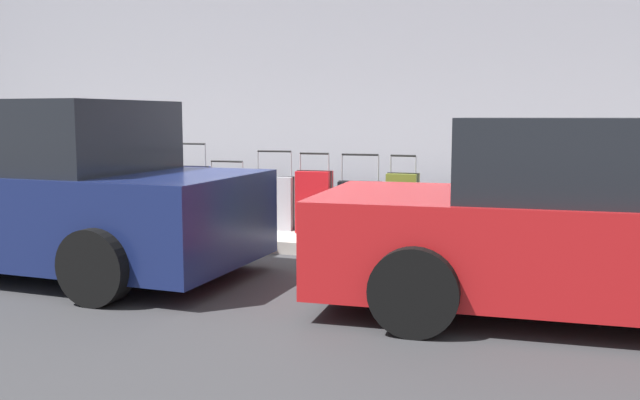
{
  "coord_description": "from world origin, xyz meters",
  "views": [
    {
      "loc": [
        -3.39,
        7.06,
        1.55
      ],
      "look_at": [
        -1.25,
        0.53,
        0.7
      ],
      "focal_mm": 38.76,
      "sensor_mm": 36.0,
      "label": 1
    }
  ],
  "objects_px": {
    "suitcase_olive_4": "(402,205)",
    "suitcase_silver_7": "(275,203)",
    "suitcase_maroon_8": "(227,202)",
    "parked_car_navy_1": "(42,192)",
    "bollard_post": "(49,193)",
    "suitcase_navy_9": "(191,196)",
    "suitcase_teal_3": "(439,217)",
    "suitcase_red_6": "(314,202)",
    "parked_car_red_0": "(618,225)",
    "fire_hydrant": "(102,189)",
    "suitcase_silver_0": "(579,215)",
    "suitcase_teal_10": "(152,201)",
    "suitcase_black_5": "(360,208)",
    "suitcase_navy_2": "(482,210)",
    "suitcase_maroon_1": "(527,219)"
  },
  "relations": [
    {
      "from": "suitcase_olive_4",
      "to": "suitcase_silver_7",
      "type": "relative_size",
      "value": 0.97
    },
    {
      "from": "suitcase_maroon_8",
      "to": "suitcase_olive_4",
      "type": "bearing_deg",
      "value": -176.5
    },
    {
      "from": "parked_car_navy_1",
      "to": "bollard_post",
      "type": "bearing_deg",
      "value": -51.6
    },
    {
      "from": "suitcase_navy_9",
      "to": "bollard_post",
      "type": "height_order",
      "value": "suitcase_navy_9"
    },
    {
      "from": "suitcase_teal_3",
      "to": "suitcase_maroon_8",
      "type": "distance_m",
      "value": 2.62
    },
    {
      "from": "suitcase_red_6",
      "to": "bollard_post",
      "type": "bearing_deg",
      "value": 2.22
    },
    {
      "from": "suitcase_teal_3",
      "to": "parked_car_red_0",
      "type": "relative_size",
      "value": 0.12
    },
    {
      "from": "suitcase_navy_9",
      "to": "fire_hydrant",
      "type": "height_order",
      "value": "suitcase_navy_9"
    },
    {
      "from": "parked_car_red_0",
      "to": "parked_car_navy_1",
      "type": "height_order",
      "value": "parked_car_navy_1"
    },
    {
      "from": "suitcase_silver_0",
      "to": "suitcase_red_6",
      "type": "relative_size",
      "value": 0.76
    },
    {
      "from": "suitcase_teal_3",
      "to": "suitcase_navy_9",
      "type": "height_order",
      "value": "suitcase_navy_9"
    },
    {
      "from": "fire_hydrant",
      "to": "parked_car_navy_1",
      "type": "xyz_separation_m",
      "value": [
        -0.87,
        2.18,
        0.22
      ]
    },
    {
      "from": "suitcase_silver_0",
      "to": "suitcase_olive_4",
      "type": "distance_m",
      "value": 1.93
    },
    {
      "from": "suitcase_olive_4",
      "to": "suitcase_silver_7",
      "type": "height_order",
      "value": "suitcase_silver_7"
    },
    {
      "from": "suitcase_silver_0",
      "to": "suitcase_teal_10",
      "type": "distance_m",
      "value": 5.23
    },
    {
      "from": "suitcase_black_5",
      "to": "parked_car_navy_1",
      "type": "xyz_separation_m",
      "value": [
        2.67,
        2.25,
        0.33
      ]
    },
    {
      "from": "suitcase_silver_0",
      "to": "bollard_post",
      "type": "relative_size",
      "value": 1.02
    },
    {
      "from": "suitcase_silver_7",
      "to": "suitcase_black_5",
      "type": "bearing_deg",
      "value": -179.88
    },
    {
      "from": "parked_car_red_0",
      "to": "suitcase_teal_3",
      "type": "bearing_deg",
      "value": -52.32
    },
    {
      "from": "suitcase_black_5",
      "to": "suitcase_navy_9",
      "type": "bearing_deg",
      "value": 0.37
    },
    {
      "from": "suitcase_teal_10",
      "to": "parked_car_navy_1",
      "type": "xyz_separation_m",
      "value": [
        -0.12,
        2.18,
        0.36
      ]
    },
    {
      "from": "suitcase_silver_7",
      "to": "parked_car_navy_1",
      "type": "relative_size",
      "value": 0.23
    },
    {
      "from": "bollard_post",
      "to": "suitcase_navy_9",
      "type": "bearing_deg",
      "value": -174.37
    },
    {
      "from": "bollard_post",
      "to": "parked_car_red_0",
      "type": "distance_m",
      "value": 7.19
    },
    {
      "from": "suitcase_navy_2",
      "to": "fire_hydrant",
      "type": "height_order",
      "value": "suitcase_navy_2"
    },
    {
      "from": "bollard_post",
      "to": "parked_car_navy_1",
      "type": "distance_m",
      "value": 2.61
    },
    {
      "from": "suitcase_olive_4",
      "to": "parked_car_red_0",
      "type": "distance_m",
      "value": 3.08
    },
    {
      "from": "parked_car_red_0",
      "to": "fire_hydrant",
      "type": "bearing_deg",
      "value": -19.54
    },
    {
      "from": "suitcase_navy_2",
      "to": "suitcase_red_6",
      "type": "relative_size",
      "value": 1.01
    },
    {
      "from": "suitcase_teal_3",
      "to": "fire_hydrant",
      "type": "relative_size",
      "value": 0.7
    },
    {
      "from": "suitcase_black_5",
      "to": "suitcase_navy_9",
      "type": "relative_size",
      "value": 0.9
    },
    {
      "from": "suitcase_black_5",
      "to": "suitcase_silver_7",
      "type": "relative_size",
      "value": 0.98
    },
    {
      "from": "suitcase_black_5",
      "to": "fire_hydrant",
      "type": "height_order",
      "value": "suitcase_black_5"
    },
    {
      "from": "bollard_post",
      "to": "suitcase_maroon_8",
      "type": "bearing_deg",
      "value": -178.27
    },
    {
      "from": "suitcase_maroon_8",
      "to": "parked_car_red_0",
      "type": "xyz_separation_m",
      "value": [
        -4.28,
        2.11,
        0.25
      ]
    },
    {
      "from": "suitcase_silver_0",
      "to": "suitcase_silver_7",
      "type": "xyz_separation_m",
      "value": [
        3.53,
        -0.07,
        -0.01
      ]
    },
    {
      "from": "suitcase_black_5",
      "to": "suitcase_silver_7",
      "type": "height_order",
      "value": "suitcase_silver_7"
    },
    {
      "from": "fire_hydrant",
      "to": "suitcase_maroon_8",
      "type": "bearing_deg",
      "value": 177.82
    },
    {
      "from": "suitcase_silver_0",
      "to": "suitcase_teal_3",
      "type": "xyz_separation_m",
      "value": [
        1.49,
        0.03,
        -0.08
      ]
    },
    {
      "from": "suitcase_red_6",
      "to": "bollard_post",
      "type": "distance_m",
      "value": 3.74
    },
    {
      "from": "suitcase_red_6",
      "to": "suitcase_teal_10",
      "type": "height_order",
      "value": "suitcase_red_6"
    },
    {
      "from": "suitcase_teal_10",
      "to": "fire_hydrant",
      "type": "relative_size",
      "value": 0.78
    },
    {
      "from": "suitcase_silver_0",
      "to": "suitcase_maroon_8",
      "type": "distance_m",
      "value": 4.11
    },
    {
      "from": "suitcase_teal_3",
      "to": "parked_car_navy_1",
      "type": "bearing_deg",
      "value": 30.61
    },
    {
      "from": "suitcase_maroon_1",
      "to": "parked_car_navy_1",
      "type": "height_order",
      "value": "parked_car_navy_1"
    },
    {
      "from": "suitcase_silver_7",
      "to": "suitcase_red_6",
      "type": "bearing_deg",
      "value": 172.75
    },
    {
      "from": "suitcase_black_5",
      "to": "suitcase_silver_7",
      "type": "bearing_deg",
      "value": 0.12
    },
    {
      "from": "suitcase_red_6",
      "to": "suitcase_navy_9",
      "type": "height_order",
      "value": "suitcase_navy_9"
    },
    {
      "from": "suitcase_black_5",
      "to": "parked_car_navy_1",
      "type": "distance_m",
      "value": 3.5
    },
    {
      "from": "suitcase_silver_0",
      "to": "suitcase_olive_4",
      "type": "relative_size",
      "value": 0.77
    }
  ]
}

